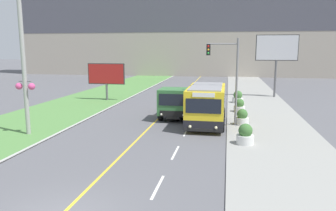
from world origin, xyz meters
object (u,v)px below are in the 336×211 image
(billboard_large, at_px, (277,50))
(planter_round_far, at_px, (238,97))
(planter_round_near, at_px, (245,135))
(planter_round_second, at_px, (242,118))
(city_bus, at_px, (206,106))
(billboard_small, at_px, (106,75))
(traffic_light_mast, at_px, (228,71))
(utility_pole_near, at_px, (23,62))
(planter_round_third, at_px, (239,106))
(dump_truck, at_px, (177,103))

(billboard_large, bearing_deg, planter_round_far, -131.12)
(planter_round_near, distance_m, planter_round_second, 5.08)
(city_bus, height_order, billboard_small, billboard_small)
(traffic_light_mast, relative_size, billboard_small, 1.54)
(utility_pole_near, relative_size, planter_round_third, 8.60)
(planter_round_far, bearing_deg, city_bus, -103.73)
(dump_truck, xyz_separation_m, planter_round_third, (5.13, 3.36, -0.68))
(traffic_light_mast, xyz_separation_m, planter_round_third, (1.09, 5.34, -3.42))
(billboard_large, bearing_deg, planter_round_third, -113.20)
(utility_pole_near, bearing_deg, traffic_light_mast, 20.50)
(planter_round_second, bearing_deg, traffic_light_mast, -167.02)
(planter_round_second, distance_m, planter_round_third, 5.08)
(dump_truck, bearing_deg, billboard_small, 138.37)
(city_bus, height_order, utility_pole_near, utility_pole_near)
(city_bus, distance_m, planter_round_second, 2.81)
(billboard_large, xyz_separation_m, planter_round_near, (-4.29, -20.17, -4.83))
(dump_truck, height_order, planter_round_far, dump_truck)
(billboard_large, xyz_separation_m, billboard_small, (-18.43, -5.36, -2.63))
(city_bus, relative_size, planter_round_third, 5.17)
(city_bus, bearing_deg, planter_round_far, 76.27)
(city_bus, height_order, billboard_large, billboard_large)
(planter_round_near, xyz_separation_m, planter_round_second, (0.02, 5.08, -0.02))
(utility_pole_near, bearing_deg, planter_round_third, 35.97)
(dump_truck, height_order, planter_round_second, dump_truck)
(utility_pole_near, xyz_separation_m, planter_round_far, (13.99, 15.24, -4.13))
(dump_truck, height_order, billboard_large, billboard_large)
(traffic_light_mast, bearing_deg, city_bus, -173.60)
(dump_truck, distance_m, utility_pole_near, 11.71)
(billboard_large, distance_m, planter_round_near, 21.18)
(traffic_light_mast, height_order, planter_round_third, traffic_light_mast)
(dump_truck, bearing_deg, utility_pole_near, -142.53)
(traffic_light_mast, distance_m, planter_round_far, 11.00)
(traffic_light_mast, relative_size, planter_round_near, 5.19)
(utility_pole_near, distance_m, planter_round_second, 15.49)
(utility_pole_near, relative_size, billboard_large, 1.40)
(utility_pole_near, height_order, planter_round_third, utility_pole_near)
(city_bus, height_order, planter_round_third, city_bus)
(dump_truck, height_order, traffic_light_mast, traffic_light_mast)
(traffic_light_mast, relative_size, planter_round_second, 5.40)
(utility_pole_near, bearing_deg, billboard_large, 47.80)
(utility_pole_near, xyz_separation_m, billboard_small, (-0.14, 14.81, -1.94))
(traffic_light_mast, distance_m, billboard_large, 16.32)
(planter_round_second, bearing_deg, billboard_large, 74.22)
(city_bus, distance_m, billboard_small, 15.43)
(billboard_small, relative_size, planter_round_second, 3.51)
(planter_round_near, xyz_separation_m, planter_round_third, (-0.00, 10.16, -0.02))
(planter_round_third, relative_size, planter_round_far, 0.93)
(billboard_small, height_order, planter_round_far, billboard_small)
(traffic_light_mast, height_order, planter_round_far, traffic_light_mast)
(traffic_light_mast, xyz_separation_m, planter_round_far, (1.07, 10.42, -3.39))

